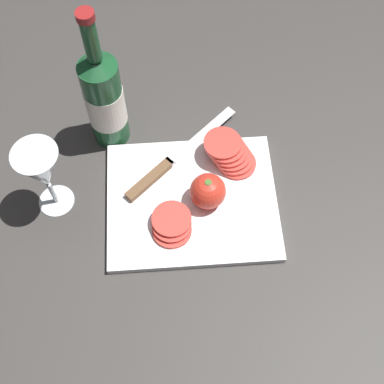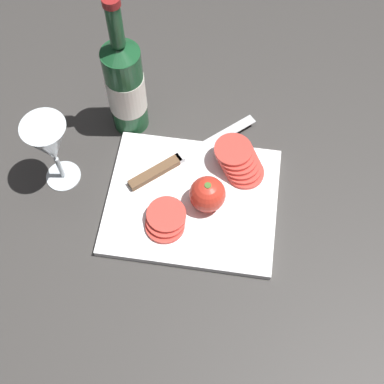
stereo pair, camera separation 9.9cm
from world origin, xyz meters
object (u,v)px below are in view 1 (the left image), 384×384
at_px(tomato_slice_stack_near, 172,224).
at_px(knife, 161,170).
at_px(wine_bottle, 104,99).
at_px(tomato_slice_stack_far, 230,153).
at_px(wine_glass, 42,172).
at_px(whole_tomato, 208,191).

bearing_deg(tomato_slice_stack_near, knife, 96.82).
relative_size(wine_bottle, tomato_slice_stack_far, 3.22).
relative_size(wine_glass, tomato_slice_stack_far, 1.67).
height_order(tomato_slice_stack_near, tomato_slice_stack_far, tomato_slice_stack_far).
relative_size(knife, tomato_slice_stack_far, 2.27).
distance_m(wine_glass, tomato_slice_stack_far, 0.36).
height_order(wine_bottle, tomato_slice_stack_near, wine_bottle).
distance_m(wine_glass, tomato_slice_stack_near, 0.25).
distance_m(wine_bottle, wine_glass, 0.18).
distance_m(knife, tomato_slice_stack_near, 0.12).
xyz_separation_m(wine_bottle, knife, (0.10, -0.11, -0.10)).
distance_m(wine_glass, knife, 0.23).
xyz_separation_m(wine_glass, tomato_slice_stack_near, (0.22, -0.08, -0.09)).
distance_m(wine_bottle, tomato_slice_stack_near, 0.27).
bearing_deg(tomato_slice_stack_far, wine_glass, -169.76).
distance_m(knife, tomato_slice_stack_far, 0.14).
bearing_deg(wine_bottle, wine_glass, -125.85).
bearing_deg(knife, wine_glass, 149.93).
bearing_deg(tomato_slice_stack_near, wine_glass, 160.64).
height_order(wine_glass, tomato_slice_stack_far, wine_glass).
xyz_separation_m(whole_tomato, tomato_slice_stack_near, (-0.07, -0.05, -0.02)).
relative_size(wine_bottle, tomato_slice_stack_near, 3.71).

